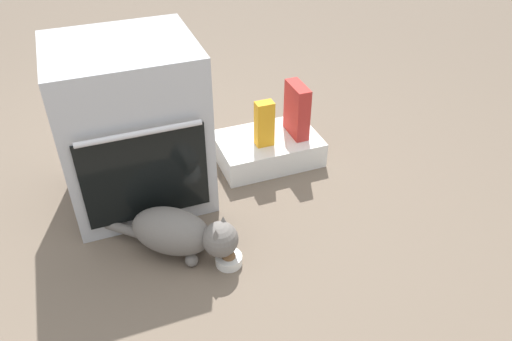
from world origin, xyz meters
TOP-DOWN VIEW (x-y plane):
  - ground at (0.00, 0.00)m, footprint 8.00×8.00m
  - oven at (-0.05, 0.44)m, footprint 0.62×0.59m
  - pantry_cabinet at (0.63, 0.48)m, footprint 0.53×0.35m
  - food_bowl at (0.20, -0.17)m, footprint 0.11×0.11m
  - cat at (0.03, -0.03)m, footprint 0.60×0.50m
  - juice_carton at (0.59, 0.43)m, footprint 0.09×0.06m
  - cereal_box at (0.78, 0.47)m, footprint 0.07×0.18m

SIDE VIEW (x-z plane):
  - ground at x=0.00m, z-range 0.00..0.00m
  - food_bowl at x=0.20m, z-range -0.01..0.06m
  - pantry_cabinet at x=0.63m, z-range 0.00..0.14m
  - cat at x=0.03m, z-range 0.01..0.22m
  - juice_carton at x=0.59m, z-range 0.14..0.38m
  - cereal_box at x=0.78m, z-range 0.14..0.42m
  - oven at x=-0.05m, z-range 0.00..0.76m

